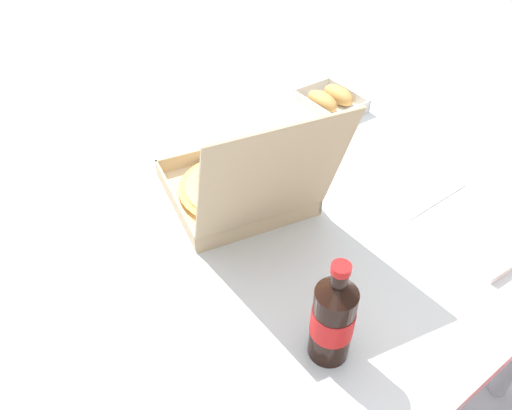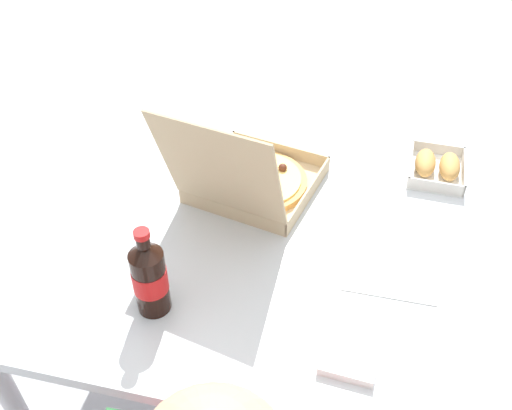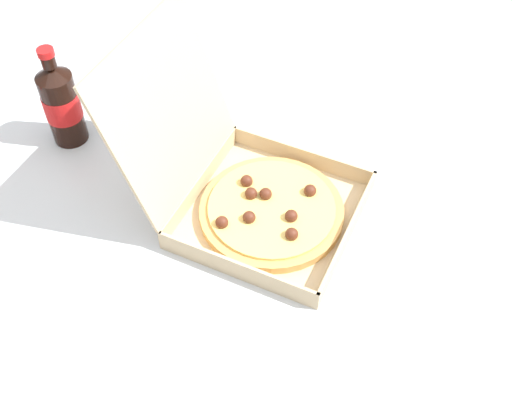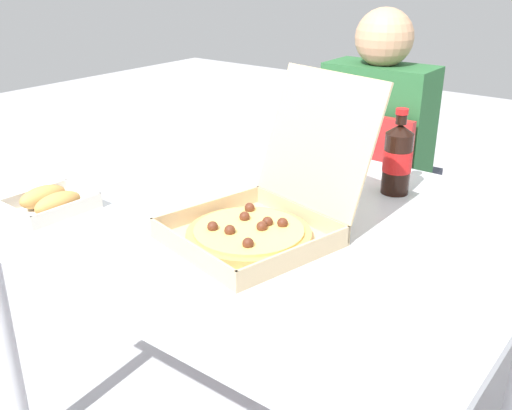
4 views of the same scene
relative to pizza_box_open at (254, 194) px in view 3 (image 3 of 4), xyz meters
name	(u,v)px [view 3 (image 3 of 4)]	position (x,y,z in m)	size (l,w,h in m)	color
ground_plane	(209,386)	(-0.06, 0.12, -0.77)	(10.00, 10.00, 0.00)	#B2B2B7
dining_table	(190,247)	(-0.06, 0.12, -0.12)	(1.21, 1.02, 0.73)	silver
pizza_box_open	(254,194)	(0.00, 0.00, 0.00)	(0.39, 0.47, 0.34)	tan
cola_bottle	(61,103)	(0.12, 0.42, 0.05)	(0.07, 0.07, 0.22)	black
paper_menu	(71,368)	(-0.38, 0.21, -0.05)	(0.21, 0.15, 0.00)	white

